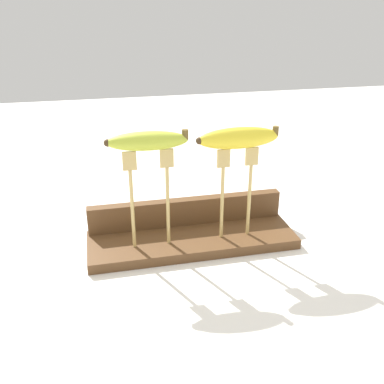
# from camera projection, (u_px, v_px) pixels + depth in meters

# --- Properties ---
(ground_plane) EXTENTS (3.00, 3.00, 0.00)m
(ground_plane) POSITION_uv_depth(u_px,v_px,m) (192.00, 244.00, 0.93)
(ground_plane) COLOR silver
(wooden_board) EXTENTS (0.43, 0.14, 0.02)m
(wooden_board) POSITION_uv_depth(u_px,v_px,m) (192.00, 240.00, 0.93)
(wooden_board) COLOR brown
(wooden_board) RESTS_ON ground
(board_backstop) EXTENTS (0.42, 0.02, 0.06)m
(board_backstop) POSITION_uv_depth(u_px,v_px,m) (186.00, 211.00, 0.96)
(board_backstop) COLOR brown
(board_backstop) RESTS_ON wooden_board
(fork_stand_left) EXTENTS (0.10, 0.01, 0.20)m
(fork_stand_left) POSITION_uv_depth(u_px,v_px,m) (150.00, 191.00, 0.84)
(fork_stand_left) COLOR tan
(fork_stand_left) RESTS_ON wooden_board
(fork_stand_right) EXTENTS (0.08, 0.01, 0.19)m
(fork_stand_right) POSITION_uv_depth(u_px,v_px,m) (236.00, 185.00, 0.88)
(fork_stand_right) COLOR tan
(fork_stand_right) RESTS_ON wooden_board
(banana_raised_left) EXTENTS (0.15, 0.05, 0.04)m
(banana_raised_left) POSITION_uv_depth(u_px,v_px,m) (147.00, 141.00, 0.80)
(banana_raised_left) COLOR #B2C138
(banana_raised_left) RESTS_ON fork_stand_left
(banana_raised_right) EXTENTS (0.16, 0.04, 0.04)m
(banana_raised_right) POSITION_uv_depth(u_px,v_px,m) (239.00, 138.00, 0.84)
(banana_raised_right) COLOR yellow
(banana_raised_right) RESTS_ON fork_stand_right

